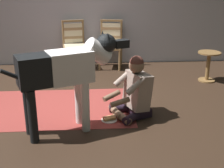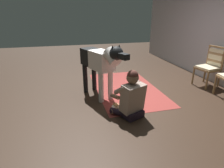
% 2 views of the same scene
% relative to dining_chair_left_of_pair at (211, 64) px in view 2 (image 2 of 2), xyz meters
% --- Properties ---
extents(ground_plane, '(14.03, 14.03, 0.00)m').
position_rel_dining_chair_left_of_pair_xyz_m(ground_plane, '(-0.01, -2.14, -0.54)').
color(ground_plane, '#332318').
extents(area_rug, '(2.48, 1.44, 0.01)m').
position_rel_dining_chair_left_of_pair_xyz_m(area_rug, '(-0.31, -2.08, -0.54)').
color(area_rug, maroon).
rests_on(area_rug, ground).
extents(dining_chair_left_of_pair, '(0.53, 0.54, 0.98)m').
position_rel_dining_chair_left_of_pair_xyz_m(dining_chair_left_of_pair, '(0.00, 0.00, 0.00)').
color(dining_chair_left_of_pair, olive).
rests_on(dining_chair_left_of_pair, ground).
extents(person_sitting_on_floor, '(0.69, 0.61, 0.86)m').
position_rel_dining_chair_left_of_pair_xyz_m(person_sitting_on_floor, '(0.93, -2.42, -0.19)').
color(person_sitting_on_floor, black).
rests_on(person_sitting_on_floor, ground).
extents(large_dog, '(1.50, 0.73, 1.21)m').
position_rel_dining_chair_left_of_pair_xyz_m(large_dog, '(0.04, -2.78, 0.25)').
color(large_dog, white).
rests_on(large_dog, ground).
extents(hot_dog_on_plate, '(0.22, 0.22, 0.06)m').
position_rel_dining_chair_left_of_pair_xyz_m(hot_dog_on_plate, '(0.57, -2.56, -0.52)').
color(hot_dog_on_plate, silver).
rests_on(hot_dog_on_plate, ground).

